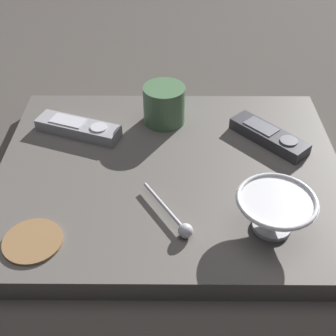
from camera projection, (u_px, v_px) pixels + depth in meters
ground_plane at (171, 184)px, 0.88m from camera, size 6.00×6.00×0.00m
table at (171, 176)px, 0.87m from camera, size 0.52×0.65×0.04m
cereal_bowl at (276, 211)px, 0.71m from camera, size 0.13×0.13×0.07m
coffee_mug at (165, 105)px, 0.95m from camera, size 0.09×0.09×0.08m
teaspoon at (181, 224)px, 0.73m from camera, size 0.12×0.08×0.02m
tv_remote_near at (270, 136)px, 0.91m from camera, size 0.16×0.15×0.03m
tv_remote_far at (80, 128)px, 0.93m from camera, size 0.11×0.18×0.03m
drink_coaster at (34, 241)px, 0.71m from camera, size 0.09×0.09×0.01m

